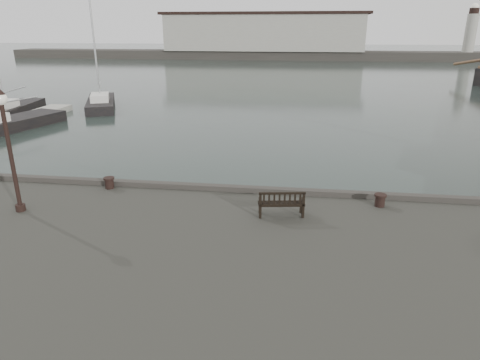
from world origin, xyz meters
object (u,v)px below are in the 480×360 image
Objects in this scene: bollard_left at (109,183)px; bollard_right at (380,200)px; yacht_d at (101,105)px; lamp_post at (7,135)px; bench at (281,208)px; yacht_b at (9,114)px.

bollard_right is (9.29, -0.36, 0.00)m from bollard_left.
yacht_d is at bearing 115.96° from bollard_left.
lamp_post is (-11.19, -1.94, 2.24)m from bollard_right.
bench is at bearing -78.12° from yacht_d.
yacht_d is (-9.76, 26.26, -3.77)m from lamp_post.
yacht_b reaches higher than bollard_right.
lamp_post is 28.26m from yacht_d.
yacht_b is (-23.68, 20.51, -1.57)m from bench.
bollard_right is 0.04× the size of yacht_d.
lamp_post is (-1.91, -2.30, 2.24)m from bollard_left.
lamp_post is 0.29× the size of yacht_b.
yacht_b is at bearing 144.19° from bollard_right.
lamp_post reaches higher than bollard_right.
yacht_d reaches higher than bollard_left.
lamp_post reaches higher than bollard_left.
lamp_post is at bearing -92.72° from yacht_d.
yacht_b is (-15.60, 21.27, -3.75)m from lamp_post.
bench is 0.38× the size of lamp_post.
bench is 0.11× the size of yacht_b.
bench is 3.60× the size of bollard_left.
bench is at bearing 5.36° from lamp_post.
yacht_d reaches higher than bench.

